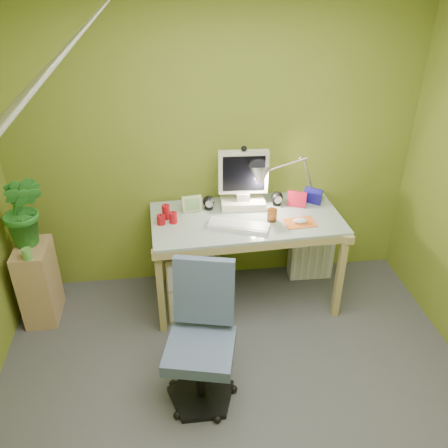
{
  "coord_description": "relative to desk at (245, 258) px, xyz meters",
  "views": [
    {
      "loc": [
        -0.35,
        -1.85,
        2.53
      ],
      "look_at": [
        0.0,
        1.0,
        0.85
      ],
      "focal_mm": 38.0,
      "sensor_mm": 36.0,
      "label": 1
    }
  ],
  "objects": [
    {
      "name": "speaker_right",
      "position": [
        0.27,
        0.16,
        0.44
      ],
      "size": [
        0.11,
        0.11,
        0.11
      ],
      "primitive_type": null,
      "rotation": [
        0.0,
        0.0,
        0.17
      ],
      "color": "black",
      "rests_on": "desk"
    },
    {
      "name": "photo_frame_blue",
      "position": [
        0.56,
        0.16,
        0.45
      ],
      "size": [
        0.13,
        0.11,
        0.13
      ],
      "primitive_type": "cube",
      "rotation": [
        0.0,
        0.0,
        -0.67
      ],
      "color": "navy",
      "rests_on": "desk"
    },
    {
      "name": "amber_tumbler",
      "position": [
        0.18,
        -0.08,
        0.43
      ],
      "size": [
        0.08,
        0.08,
        0.09
      ],
      "primitive_type": "cylinder",
      "rotation": [
        0.0,
        0.0,
        -0.03
      ],
      "color": "brown",
      "rests_on": "desk"
    },
    {
      "name": "floor",
      "position": [
        -0.2,
        -1.23,
        -0.39
      ],
      "size": [
        3.2,
        3.2,
        0.01
      ],
      "primitive_type": "cube",
      "color": "#49494D",
      "rests_on": "ground"
    },
    {
      "name": "monitor",
      "position": [
        0.0,
        0.18,
        0.65
      ],
      "size": [
        0.4,
        0.25,
        0.54
      ],
      "primitive_type": null,
      "rotation": [
        0.0,
        0.0,
        -0.05
      ],
      "color": "silver",
      "rests_on": "desk"
    },
    {
      "name": "mouse",
      "position": [
        0.38,
        -0.14,
        0.4
      ],
      "size": [
        0.11,
        0.08,
        0.04
      ],
      "primitive_type": "ellipsoid",
      "rotation": [
        0.0,
        0.0,
        -0.08
      ],
      "color": "white",
      "rests_on": "mousepad"
    },
    {
      "name": "keyboard",
      "position": [
        -0.08,
        -0.14,
        0.39
      ],
      "size": [
        0.46,
        0.29,
        0.02
      ],
      "primitive_type": "cube",
      "rotation": [
        0.0,
        0.0,
        -0.36
      ],
      "color": "white",
      "rests_on": "desk"
    },
    {
      "name": "slope_ceiling",
      "position": [
        -1.2,
        -1.23,
        1.47
      ],
      "size": [
        1.1,
        3.2,
        1.1
      ],
      "primitive_type": "cube",
      "color": "white",
      "rests_on": "wall_left"
    },
    {
      "name": "potted_plant",
      "position": [
        -1.6,
        0.02,
        0.54
      ],
      "size": [
        0.35,
        0.31,
        0.57
      ],
      "primitive_type": "imported",
      "rotation": [
        0.0,
        0.0,
        -0.19
      ],
      "color": "#287426",
      "rests_on": "side_ledge"
    },
    {
      "name": "side_ledge",
      "position": [
        -1.6,
        -0.03,
        -0.06
      ],
      "size": [
        0.24,
        0.36,
        0.64
      ],
      "primitive_type": "cube",
      "color": "tan",
      "rests_on": "floor"
    },
    {
      "name": "speaker_left",
      "position": [
        -0.27,
        0.16,
        0.44
      ],
      "size": [
        0.11,
        0.11,
        0.11
      ],
      "primitive_type": null,
      "rotation": [
        0.0,
        0.0,
        -0.2
      ],
      "color": "black",
      "rests_on": "desk"
    },
    {
      "name": "desk_lamp",
      "position": [
        0.45,
        0.18,
        0.68
      ],
      "size": [
        0.58,
        0.3,
        0.59
      ],
      "primitive_type": null,
      "rotation": [
        0.0,
        0.0,
        -0.12
      ],
      "color": "silver",
      "rests_on": "desk"
    },
    {
      "name": "photo_frame_green",
      "position": [
        -0.4,
        0.14,
        0.45
      ],
      "size": [
        0.15,
        0.04,
        0.13
      ],
      "primitive_type": "cube",
      "rotation": [
        0.0,
        0.0,
        0.12
      ],
      "color": "#B9C587",
      "rests_on": "desk"
    },
    {
      "name": "radiator",
      "position": [
        0.62,
        0.23,
        -0.2
      ],
      "size": [
        0.37,
        0.16,
        0.37
      ],
      "primitive_type": "cube",
      "rotation": [
        0.0,
        0.0,
        -0.03
      ],
      "color": "silver",
      "rests_on": "floor"
    },
    {
      "name": "mousepad",
      "position": [
        0.38,
        -0.14,
        0.39
      ],
      "size": [
        0.24,
        0.18,
        0.01
      ],
      "primitive_type": "cube",
      "rotation": [
        0.0,
        0.0,
        0.08
      ],
      "color": "orange",
      "rests_on": "desk"
    },
    {
      "name": "wall_back",
      "position": [
        -0.2,
        0.37,
        0.82
      ],
      "size": [
        3.2,
        0.01,
        2.4
      ],
      "primitive_type": "cube",
      "color": "olive",
      "rests_on": "floor"
    },
    {
      "name": "photo_frame_red",
      "position": [
        0.42,
        0.12,
        0.45
      ],
      "size": [
        0.14,
        0.08,
        0.13
      ],
      "primitive_type": "cube",
      "rotation": [
        0.0,
        0.0,
        -0.42
      ],
      "color": "#B9132D",
      "rests_on": "desk"
    },
    {
      "name": "task_chair",
      "position": [
        -0.44,
        -0.99,
        0.04
      ],
      "size": [
        0.56,
        0.56,
        0.84
      ],
      "primitive_type": null,
      "rotation": [
        0.0,
        0.0,
        -0.24
      ],
      "color": "#475674",
      "rests_on": "floor"
    },
    {
      "name": "desk",
      "position": [
        0.0,
        0.0,
        0.0
      ],
      "size": [
        1.46,
        0.77,
        0.77
      ],
      "primitive_type": null,
      "rotation": [
        0.0,
        0.0,
        0.04
      ],
      "color": "tan",
      "rests_on": "floor"
    },
    {
      "name": "green_cup",
      "position": [
        -1.58,
        -0.18,
        0.3
      ],
      "size": [
        0.07,
        0.07,
        0.08
      ],
      "primitive_type": "cylinder",
      "rotation": [
        0.0,
        0.0,
        -0.11
      ],
      "color": "#5EA444",
      "rests_on": "side_ledge"
    },
    {
      "name": "candle_cluster",
      "position": [
        -0.6,
        0.01,
        0.44
      ],
      "size": [
        0.15,
        0.13,
        0.11
      ],
      "primitive_type": null,
      "rotation": [
        0.0,
        0.0,
        0.02
      ],
      "color": "#AD0F17",
      "rests_on": "desk"
    }
  ]
}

